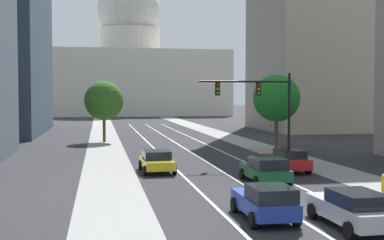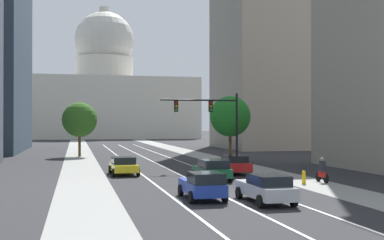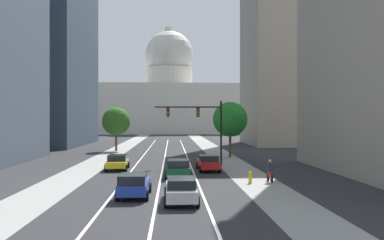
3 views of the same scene
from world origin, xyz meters
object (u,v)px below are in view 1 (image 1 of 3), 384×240
at_px(fire_hydrant, 384,182).
at_px(car_blue, 266,201).
at_px(street_tree_mid_left, 104,101).
at_px(street_tree_mid_right, 277,98).
at_px(car_yellow, 157,161).
at_px(capitol_building, 130,69).
at_px(car_red, 287,160).
at_px(car_green, 266,169).
at_px(car_silver, 352,208).
at_px(traffic_signal_mast, 262,100).

bearing_deg(fire_hydrant, car_blue, -148.51).
relative_size(street_tree_mid_left, street_tree_mid_right, 0.95).
xyz_separation_m(car_yellow, car_blue, (2.86, -13.97, 0.03)).
bearing_deg(street_tree_mid_right, capitol_building, 95.17).
relative_size(car_red, street_tree_mid_right, 0.65).
bearing_deg(fire_hydrant, car_green, 146.90).
height_order(capitol_building, car_silver, capitol_building).
relative_size(car_green, car_silver, 0.94).
height_order(car_red, car_silver, car_red).
distance_m(car_red, street_tree_mid_left, 27.10).
relative_size(car_red, traffic_signal_mast, 0.65).
distance_m(car_blue, street_tree_mid_right, 28.03).
distance_m(car_silver, fire_hydrant, 8.64).
relative_size(capitol_building, traffic_signal_mast, 7.11).
bearing_deg(street_tree_mid_right, car_green, -111.43).
relative_size(car_red, car_blue, 1.12).
height_order(fire_hydrant, street_tree_mid_right, street_tree_mid_right).
relative_size(car_silver, fire_hydrant, 5.02).
relative_size(traffic_signal_mast, street_tree_mid_left, 1.05).
relative_size(capitol_building, car_blue, 12.13).
distance_m(capitol_building, car_red, 105.48).
height_order(capitol_building, street_tree_mid_right, capitol_building).
relative_size(car_green, car_blue, 1.05).
xyz_separation_m(fire_hydrant, street_tree_mid_left, (-14.29, 31.75, 4.04)).
height_order(car_yellow, car_red, car_red).
xyz_separation_m(capitol_building, traffic_signal_mast, (3.88, -100.57, -7.32)).
xyz_separation_m(car_green, car_yellow, (-5.72, 5.44, -0.04)).
height_order(car_silver, street_tree_mid_left, street_tree_mid_left).
relative_size(car_green, street_tree_mid_right, 0.61).
bearing_deg(traffic_signal_mast, car_blue, -107.47).
distance_m(car_green, car_yellow, 7.90).
height_order(car_yellow, car_silver, car_silver).
bearing_deg(street_tree_mid_right, traffic_signal_mast, -115.82).
height_order(car_red, car_blue, car_blue).
bearing_deg(street_tree_mid_right, car_silver, -103.88).
height_order(capitol_building, street_tree_mid_left, capitol_building).
relative_size(car_red, car_silver, 1.00).
xyz_separation_m(car_yellow, car_red, (8.59, -1.30, 0.02)).
bearing_deg(car_silver, street_tree_mid_right, -14.50).
bearing_deg(capitol_building, car_blue, -90.70).
xyz_separation_m(car_blue, street_tree_mid_right, (9.71, 25.98, 4.03)).
bearing_deg(capitol_building, street_tree_mid_left, -95.31).
relative_size(capitol_building, car_yellow, 11.94).
relative_size(car_yellow, street_tree_mid_left, 0.63).
distance_m(car_red, traffic_signal_mast, 5.79).
bearing_deg(car_blue, car_green, -18.10).
distance_m(car_green, fire_hydrant, 6.40).
distance_m(traffic_signal_mast, street_tree_mid_right, 10.10).
bearing_deg(capitol_building, fire_hydrant, -86.54).
bearing_deg(street_tree_mid_left, car_blue, -80.64).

